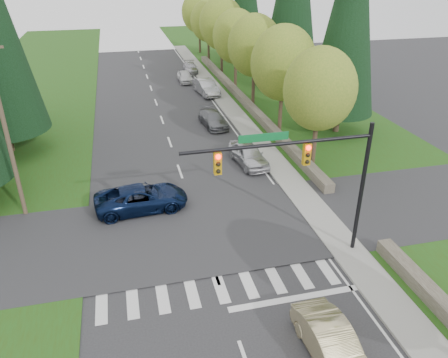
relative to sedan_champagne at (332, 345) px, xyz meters
name	(u,v)px	position (x,y,z in m)	size (l,w,h in m)	color
ground	(240,343)	(-3.08, 1.48, -0.70)	(120.00, 120.00, 0.00)	#28282B
grass_east	(325,132)	(9.92, 21.48, -0.67)	(14.00, 110.00, 0.06)	#2A4612
cross_street	(200,230)	(-3.08, 9.48, -0.70)	(120.00, 8.00, 0.10)	#28282B
sidewalk_east	(249,130)	(3.82, 23.48, -0.63)	(1.80, 80.00, 0.13)	gray
curb_east	(239,131)	(2.97, 23.48, -0.63)	(0.20, 80.00, 0.13)	gray
stone_wall_north	(242,99)	(5.52, 31.48, -0.35)	(0.70, 40.00, 0.70)	#4C4438
traffic_signal	(309,166)	(1.29, 5.98, 4.29)	(8.70, 0.37, 6.80)	black
utility_pole	(6,131)	(-12.58, 13.48, 4.44)	(1.60, 0.24, 10.00)	#473828
decid_tree_0	(320,89)	(6.12, 15.48, 4.90)	(4.80, 4.80, 8.37)	#38281C
decid_tree_1	(283,63)	(6.22, 22.48, 5.10)	(5.20, 5.20, 8.80)	#38281C
decid_tree_2	(255,46)	(6.02, 29.48, 5.23)	(5.00, 5.00, 8.82)	#38281C
decid_tree_3	(236,37)	(6.12, 36.48, 4.97)	(5.00, 5.00, 8.55)	#38281C
decid_tree_4	(222,24)	(6.22, 43.48, 5.36)	(5.40, 5.40, 9.18)	#38281C
decid_tree_5	(208,21)	(6.02, 50.48, 4.83)	(4.80, 4.80, 8.30)	#38281C
decid_tree_6	(199,12)	(6.12, 57.48, 5.16)	(5.20, 5.20, 8.86)	#38281C
conifer_e_a	(351,9)	(10.92, 21.48, 9.09)	(5.44, 5.44, 17.80)	#38281C
sedan_champagne	(332,345)	(0.00, 0.00, 0.00)	(1.48, 4.25, 1.40)	#C6B684
suv_navy	(141,198)	(-5.98, 12.48, 0.04)	(2.47, 5.35, 1.49)	#0B1838
parked_car_a	(248,154)	(1.87, 17.03, 0.05)	(1.76, 4.38, 1.49)	silver
parked_car_b	(213,119)	(1.12, 25.34, -0.07)	(1.77, 4.36, 1.26)	slate
parked_car_c	(206,87)	(2.52, 35.10, 0.10)	(1.69, 4.84, 1.60)	#A5A5AA
parked_car_d	(185,77)	(1.12, 40.71, -0.05)	(1.53, 3.80, 1.29)	silver
parked_car_e	(190,68)	(2.52, 45.24, -0.09)	(1.71, 4.20, 1.22)	#A3A3A8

